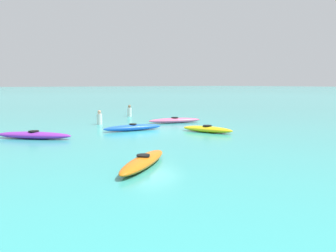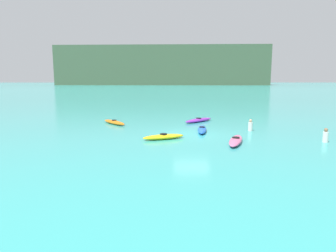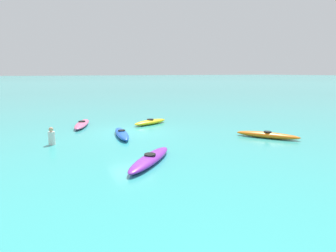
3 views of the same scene
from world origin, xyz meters
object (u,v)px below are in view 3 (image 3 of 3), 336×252
object	(u,v)px
kayak_pink	(82,124)
kayak_blue	(122,134)
person_near_shore	(52,137)
kayak_orange	(267,135)
kayak_purple	(150,159)
kayak_yellow	(150,122)

from	to	relation	value
kayak_pink	kayak_blue	distance (m)	4.25
person_near_shore	kayak_pink	bearing A→B (deg)	-115.63
kayak_orange	person_near_shore	size ratio (longest dim) A/B	3.39
kayak_pink	kayak_purple	bearing A→B (deg)	98.46
kayak_purple	kayak_blue	size ratio (longest dim) A/B	0.92
kayak_orange	kayak_yellow	world-z (taller)	same
kayak_blue	kayak_yellow	xyz separation A→B (m)	(-2.79, -2.78, 0.00)
person_near_shore	kayak_purple	bearing A→B (deg)	125.55
kayak_pink	kayak_orange	bearing A→B (deg)	138.70
kayak_orange	person_near_shore	distance (m)	11.23
kayak_yellow	kayak_pink	bearing A→B (deg)	-14.89
kayak_yellow	person_near_shore	size ratio (longest dim) A/B	3.21
kayak_purple	kayak_yellow	bearing A→B (deg)	-111.37
kayak_pink	kayak_yellow	xyz separation A→B (m)	(-4.37, 1.16, 0.00)
kayak_purple	kayak_yellow	size ratio (longest dim) A/B	1.08
kayak_purple	kayak_orange	bearing A→B (deg)	-169.89
person_near_shore	kayak_blue	bearing A→B (deg)	-175.44
kayak_pink	kayak_orange	distance (m)	11.55
kayak_orange	person_near_shore	xyz separation A→B (m)	(10.71, -3.39, 0.22)
kayak_blue	kayak_orange	bearing A→B (deg)	152.60
kayak_purple	person_near_shore	xyz separation A→B (m)	(3.36, -4.70, 0.22)
kayak_purple	kayak_yellow	distance (m)	8.34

